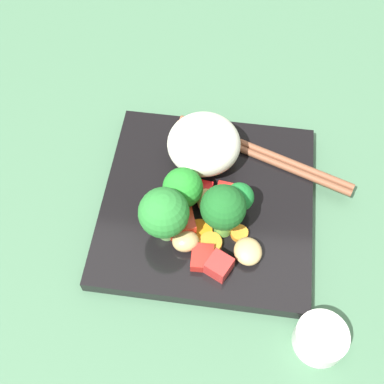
{
  "coord_description": "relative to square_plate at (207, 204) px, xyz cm",
  "views": [
    {
      "loc": [
        -31.92,
        -1.09,
        54.91
      ],
      "look_at": [
        -0.23,
        1.87,
        3.83
      ],
      "focal_mm": 47.75,
      "sensor_mm": 36.0,
      "label": 1
    }
  ],
  "objects": [
    {
      "name": "pepper_chunk_0",
      "position": [
        -8.91,
        -1.94,
        1.93
      ],
      "size": [
        3.43,
        3.41,
        2.04
      ],
      "primitive_type": "cube",
      "rotation": [
        0.0,
        0.0,
        4.21
      ],
      "color": "red",
      "rests_on": "square_plate"
    },
    {
      "name": "square_plate",
      "position": [
        0.0,
        0.0,
        0.0
      ],
      "size": [
        26.41,
        26.41,
        1.83
      ],
      "primitive_type": "cube",
      "rotation": [
        0.0,
        0.0,
        -0.04
      ],
      "color": "black",
      "rests_on": "ground_plane"
    },
    {
      "name": "rice_mound",
      "position": [
        6.12,
        1.0,
        4.05
      ],
      "size": [
        8.91,
        9.05,
        6.28
      ],
      "primitive_type": "ellipsoid",
      "rotation": [
        0.0,
        0.0,
        6.28
      ],
      "color": "white",
      "rests_on": "square_plate"
    },
    {
      "name": "chopstick_pair",
      "position": [
        7.25,
        -6.4,
        1.34
      ],
      "size": [
        10.68,
        22.94,
        0.86
      ],
      "rotation": [
        0.0,
        0.0,
        1.19
      ],
      "color": "brown",
      "rests_on": "square_plate"
    },
    {
      "name": "broccoli_floret_3",
      "position": [
        -3.48,
        -1.9,
        5.19
      ],
      "size": [
        5.17,
        5.17,
        7.23
      ],
      "color": "#5C9F3D",
      "rests_on": "square_plate"
    },
    {
      "name": "pepper_chunk_3",
      "position": [
        -3.94,
        2.81,
        2.01
      ],
      "size": [
        3.9,
        3.81,
        2.19
      ],
      "primitive_type": "cube",
      "rotation": [
        0.0,
        0.0,
        0.28
      ],
      "color": "red",
      "rests_on": "square_plate"
    },
    {
      "name": "broccoli_floret_2",
      "position": [
        -0.75,
        2.89,
        4.41
      ],
      "size": [
        4.72,
        4.72,
        6.03
      ],
      "color": "#619340",
      "rests_on": "square_plate"
    },
    {
      "name": "carrot_slice_0",
      "position": [
        -5.88,
        -0.78,
        1.28
      ],
      "size": [
        3.66,
        3.66,
        0.74
      ],
      "primitive_type": "cylinder",
      "rotation": [
        0.0,
        0.0,
        2.55
      ],
      "color": "orange",
      "rests_on": "square_plate"
    },
    {
      "name": "chicken_piece_3",
      "position": [
        -6.24,
        2.05,
        1.97
      ],
      "size": [
        3.29,
        3.63,
        2.11
      ],
      "primitive_type": "ellipsoid",
      "rotation": [
        0.0,
        0.0,
        1.83
      ],
      "color": "tan",
      "rests_on": "square_plate"
    },
    {
      "name": "chicken_piece_0",
      "position": [
        -0.74,
        -0.5,
        1.93
      ],
      "size": [
        4.05,
        3.36,
        2.04
      ],
      "primitive_type": "ellipsoid",
      "rotation": [
        0.0,
        0.0,
        0.29
      ],
      "color": "tan",
      "rests_on": "square_plate"
    },
    {
      "name": "broccoli_floret_1",
      "position": [
        -1.05,
        -3.68,
        3.81
      ],
      "size": [
        3.42,
        3.42,
        4.79
      ],
      "color": "#558E47",
      "rests_on": "square_plate"
    },
    {
      "name": "carrot_slice_2",
      "position": [
        -4.35,
        0.59,
        1.12
      ],
      "size": [
        4.08,
        4.08,
        0.41
      ],
      "primitive_type": "cylinder",
      "rotation": [
        0.0,
        0.0,
        4.15
      ],
      "color": "orange",
      "rests_on": "square_plate"
    },
    {
      "name": "pepper_chunk_4",
      "position": [
        -7.93,
        0.05,
        1.57
      ],
      "size": [
        3.02,
        2.46,
        1.31
      ],
      "primitive_type": "cube",
      "rotation": [
        0.0,
        0.0,
        0.0
      ],
      "color": "red",
      "rests_on": "square_plate"
    },
    {
      "name": "sauce_cup",
      "position": [
        -15.49,
        -13.11,
        0.41
      ],
      "size": [
        5.6,
        5.6,
        2.65
      ],
      "primitive_type": "cylinder",
      "color": "silver",
      "rests_on": "ground_plane"
    },
    {
      "name": "pepper_chunk_2",
      "position": [
        0.82,
        1.03,
        1.7
      ],
      "size": [
        2.71,
        3.22,
        1.57
      ],
      "primitive_type": "cube",
      "rotation": [
        0.0,
        0.0,
        1.4
      ],
      "color": "red",
      "rests_on": "square_plate"
    },
    {
      "name": "ground_plane",
      "position": [
        0.0,
        0.0,
        -1.91
      ],
      "size": [
        110.0,
        110.0,
        2.0
      ],
      "primitive_type": "cube",
      "color": "#456F50"
    },
    {
      "name": "pepper_chunk_1",
      "position": [
        0.53,
        -2.27,
        1.53
      ],
      "size": [
        3.47,
        3.2,
        1.24
      ],
      "primitive_type": "cube",
      "rotation": [
        0.0,
        0.0,
        2.98
      ],
      "color": "red",
      "rests_on": "square_plate"
    },
    {
      "name": "broccoli_floret_0",
      "position": [
        -4.93,
        4.53,
        5.53
      ],
      "size": [
        5.66,
        5.66,
        7.86
      ],
      "color": "#76B360",
      "rests_on": "square_plate"
    },
    {
      "name": "chicken_piece_1",
      "position": [
        -6.83,
        -5.05,
        1.9
      ],
      "size": [
        4.17,
        3.98,
        1.97
      ],
      "primitive_type": "ellipsoid",
      "rotation": [
        0.0,
        0.0,
        0.27
      ],
      "color": "tan",
      "rests_on": "square_plate"
    },
    {
      "name": "carrot_slice_1",
      "position": [
        -4.32,
        -4.03,
        1.26
      ],
      "size": [
        2.82,
        2.82,
        0.7
      ],
      "primitive_type": "cylinder",
      "rotation": [
        0.0,
        0.0,
        0.99
      ],
      "color": "orange",
      "rests_on": "square_plate"
    }
  ]
}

